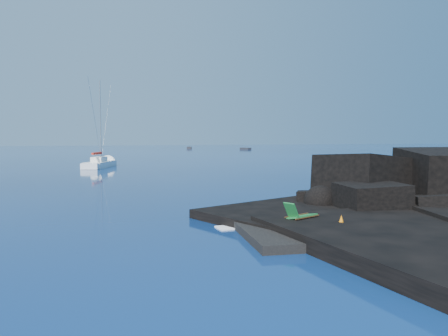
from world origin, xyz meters
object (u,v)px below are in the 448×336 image
object	(u,v)px
deck_chair	(302,211)
distant_boat_a	(189,149)
sailboat	(100,167)
sunbather	(348,216)
marker_cone	(341,222)
distant_boat_b	(245,150)

from	to	relation	value
deck_chair	distant_boat_a	xyz separation A→B (m)	(24.98, 132.23, -0.91)
deck_chair	sailboat	bearing A→B (deg)	75.91
distant_boat_a	sunbather	bearing A→B (deg)	-84.92
sunbather	marker_cone	xyz separation A→B (m)	(-1.41, -1.67, 0.12)
sailboat	distant_boat_b	bearing A→B (deg)	76.61
marker_cone	distant_boat_b	size ratio (longest dim) A/B	0.12
sunbather	deck_chair	bearing A→B (deg)	155.40
deck_chair	sunbather	bearing A→B (deg)	-16.04
sunbather	distant_boat_b	size ratio (longest dim) A/B	0.35
sunbather	distant_boat_b	bearing A→B (deg)	40.12
sailboat	marker_cone	distance (m)	46.64
distant_boat_a	sailboat	bearing A→B (deg)	-95.45
deck_chair	distant_boat_b	distance (m)	124.00
sailboat	marker_cone	world-z (taller)	sailboat
distant_boat_a	distant_boat_b	distance (m)	21.49
deck_chair	distant_boat_a	world-z (taller)	deck_chair
distant_boat_a	distant_boat_b	world-z (taller)	distant_boat_a
sunbather	distant_boat_b	world-z (taller)	sunbather
marker_cone	distant_boat_a	size ratio (longest dim) A/B	0.11
deck_chair	marker_cone	world-z (taller)	deck_chair
deck_chair	marker_cone	xyz separation A→B (m)	(1.10, -1.35, -0.27)
distant_boat_a	deck_chair	bearing A→B (deg)	-85.95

